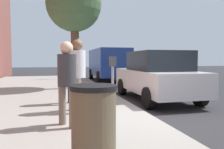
{
  "coord_description": "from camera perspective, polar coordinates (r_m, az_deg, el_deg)",
  "views": [
    {
      "loc": [
        -5.05,
        2.22,
        1.48
      ],
      "look_at": [
        0.64,
        0.79,
        1.09
      ],
      "focal_mm": 36.29,
      "sensor_mm": 36.0,
      "label": 1
    }
  ],
  "objects": [
    {
      "name": "sidewalk_slab",
      "position": [
        5.3,
        -22.54,
        -11.85
      ],
      "size": [
        28.0,
        6.0,
        0.15
      ],
      "primitive_type": "cube",
      "color": "gray",
      "rests_on": "ground_plane"
    },
    {
      "name": "ground_plane",
      "position": [
        5.71,
        9.49,
        -11.25
      ],
      "size": [
        80.0,
        80.0,
        0.0
      ],
      "primitive_type": "plane",
      "color": "#2B2B2D",
      "rests_on": "ground"
    },
    {
      "name": "pedestrian_bystander",
      "position": [
        4.54,
        -11.26,
        -0.71
      ],
      "size": [
        0.46,
        0.37,
        1.68
      ],
      "rotation": [
        0.0,
        0.0,
        -1.03
      ],
      "color": "#726656",
      "rests_on": "sidewalk_slab"
    },
    {
      "name": "pedestrian_at_meter",
      "position": [
        5.79,
        -8.65,
        1.4
      ],
      "size": [
        0.54,
        0.4,
        1.83
      ],
      "rotation": [
        0.0,
        0.0,
        -1.72
      ],
      "color": "#726656",
      "rests_on": "sidewalk_slab"
    },
    {
      "name": "parked_van_far",
      "position": [
        15.78,
        -1.01,
        3.0
      ],
      "size": [
        5.22,
        2.17,
        2.18
      ],
      "color": "navy",
      "rests_on": "ground_plane"
    },
    {
      "name": "parked_sedan_near",
      "position": [
        8.39,
        11.12,
        -0.25
      ],
      "size": [
        4.42,
        2.01,
        1.77
      ],
      "color": "silver",
      "rests_on": "ground_plane"
    },
    {
      "name": "street_tree",
      "position": [
        10.86,
        -9.57,
        16.9
      ],
      "size": [
        2.51,
        2.51,
        5.1
      ],
      "color": "brown",
      "rests_on": "sidewalk_slab"
    },
    {
      "name": "traffic_signal",
      "position": [
        15.9,
        -9.14,
        7.71
      ],
      "size": [
        0.24,
        0.44,
        3.6
      ],
      "color": "black",
      "rests_on": "sidewalk_slab"
    },
    {
      "name": "trash_bin",
      "position": [
        2.92,
        -4.63,
        -12.53
      ],
      "size": [
        0.59,
        0.59,
        1.01
      ],
      "color": "brown",
      "rests_on": "sidewalk_slab"
    },
    {
      "name": "parking_meter",
      "position": [
        6.04,
        0.16,
        0.85
      ],
      "size": [
        0.36,
        0.12,
        1.41
      ],
      "color": "gray",
      "rests_on": "sidewalk_slab"
    },
    {
      "name": "parking_officer",
      "position": [
        6.87,
        -11.5,
        0.96
      ],
      "size": [
        0.43,
        0.4,
        1.71
      ],
      "rotation": [
        0.0,
        0.0,
        -2.31
      ],
      "color": "#191E4C",
      "rests_on": "sidewalk_slab"
    }
  ]
}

